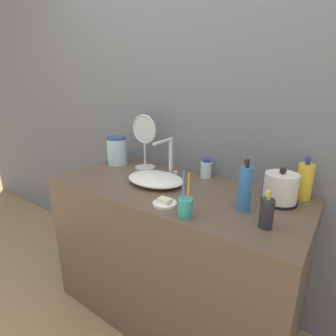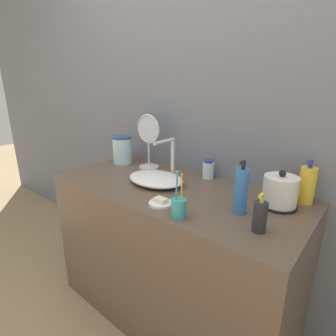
{
  "view_description": "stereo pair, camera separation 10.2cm",
  "coord_description": "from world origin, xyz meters",
  "views": [
    {
      "loc": [
        0.73,
        -0.77,
        1.34
      ],
      "look_at": [
        -0.03,
        0.31,
        0.93
      ],
      "focal_mm": 28.0,
      "sensor_mm": 36.0,
      "label": 1
    },
    {
      "loc": [
        0.81,
        -0.71,
        1.34
      ],
      "look_at": [
        -0.03,
        0.31,
        0.93
      ],
      "focal_mm": 28.0,
      "sensor_mm": 36.0,
      "label": 2
    }
  ],
  "objects": [
    {
      "name": "soap_dish",
      "position": [
        0.09,
        0.11,
        0.84
      ],
      "size": [
        0.11,
        0.11,
        0.03
      ],
      "color": "white",
      "rests_on": "vanity_counter"
    },
    {
      "name": "vanity_mirror",
      "position": [
        -0.34,
        0.48,
        1.02
      ],
      "size": [
        0.19,
        0.13,
        0.35
      ],
      "color": "silver",
      "rests_on": "vanity_counter"
    },
    {
      "name": "wall_back",
      "position": [
        0.0,
        0.64,
        1.3
      ],
      "size": [
        6.0,
        0.04,
        2.6
      ],
      "color": "slate",
      "rests_on": "ground_plane"
    },
    {
      "name": "shampoo_bottle",
      "position": [
        0.4,
        0.26,
        0.93
      ],
      "size": [
        0.06,
        0.06,
        0.23
      ],
      "color": "#3370B7",
      "rests_on": "vanity_counter"
    },
    {
      "name": "water_pitcher",
      "position": [
        -0.55,
        0.44,
        0.92
      ],
      "size": [
        0.13,
        0.13,
        0.19
      ],
      "color": "#B2DBEA",
      "rests_on": "vanity_counter"
    },
    {
      "name": "toothbrush_cup",
      "position": [
        0.23,
        0.07,
        0.87
      ],
      "size": [
        0.06,
        0.06,
        0.2
      ],
      "color": "teal",
      "rests_on": "vanity_counter"
    },
    {
      "name": "faucet",
      "position": [
        -0.1,
        0.42,
        0.96
      ],
      "size": [
        0.06,
        0.17,
        0.23
      ],
      "color": "silver",
      "rests_on": "vanity_counter"
    },
    {
      "name": "lotion_bottle",
      "position": [
        0.59,
        0.55,
        0.91
      ],
      "size": [
        0.07,
        0.07,
        0.21
      ],
      "color": "gold",
      "rests_on": "vanity_counter"
    },
    {
      "name": "electric_kettle",
      "position": [
        0.51,
        0.43,
        0.89
      ],
      "size": [
        0.16,
        0.16,
        0.17
      ],
      "color": "black",
      "rests_on": "vanity_counter"
    },
    {
      "name": "hand_cream_bottle",
      "position": [
        0.07,
        0.55,
        0.88
      ],
      "size": [
        0.06,
        0.06,
        0.11
      ],
      "color": "silver",
      "rests_on": "vanity_counter"
    },
    {
      "name": "mouthwash_bottle",
      "position": [
        0.52,
        0.17,
        0.89
      ],
      "size": [
        0.05,
        0.05,
        0.15
      ],
      "color": "#28282D",
      "rests_on": "vanity_counter"
    },
    {
      "name": "vanity_counter",
      "position": [
        0.0,
        0.31,
        0.41
      ],
      "size": [
        1.36,
        0.62,
        0.83
      ],
      "color": "brown",
      "rests_on": "ground_plane"
    },
    {
      "name": "sink_basin",
      "position": [
        -0.11,
        0.29,
        0.85
      ],
      "size": [
        0.33,
        0.25,
        0.05
      ],
      "color": "white",
      "rests_on": "vanity_counter"
    }
  ]
}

